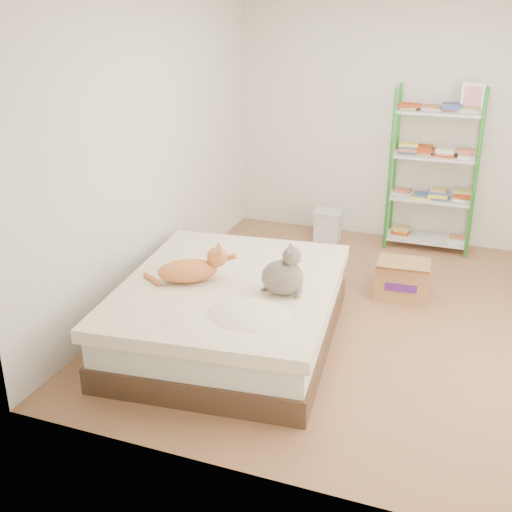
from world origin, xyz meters
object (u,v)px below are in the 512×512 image
at_px(grey_cat, 283,270).
at_px(shelf_unit, 434,168).
at_px(orange_cat, 187,268).
at_px(bed, 230,311).
at_px(white_bin, 328,225).
at_px(cardboard_box, 402,279).

relative_size(grey_cat, shelf_unit, 0.22).
relative_size(orange_cat, grey_cat, 1.42).
xyz_separation_m(bed, orange_cat, (-0.31, -0.10, 0.36)).
relative_size(orange_cat, shelf_unit, 0.31).
bearing_deg(orange_cat, white_bin, 48.41).
bearing_deg(white_bin, orange_cat, -100.12).
bearing_deg(shelf_unit, cardboard_box, -93.00).
height_order(shelf_unit, cardboard_box, shelf_unit).
bearing_deg(grey_cat, cardboard_box, -35.54).
bearing_deg(white_bin, cardboard_box, -49.19).
distance_m(bed, shelf_unit, 2.93).
distance_m(orange_cat, shelf_unit, 3.10).
xyz_separation_m(grey_cat, shelf_unit, (0.76, 2.66, 0.18)).
relative_size(shelf_unit, white_bin, 5.12).
xyz_separation_m(shelf_unit, white_bin, (-1.06, -0.16, -0.70)).
bearing_deg(grey_cat, shelf_unit, -24.39).
height_order(grey_cat, shelf_unit, shelf_unit).
bearing_deg(bed, cardboard_box, 42.57).
relative_size(bed, grey_cat, 5.66).
xyz_separation_m(bed, cardboard_box, (1.14, 1.30, -0.09)).
bearing_deg(shelf_unit, grey_cat, -106.05).
bearing_deg(bed, grey_cat, -13.78).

